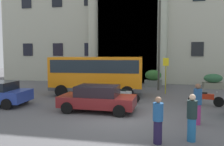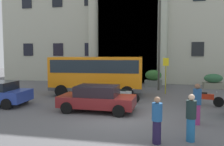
{
  "view_description": "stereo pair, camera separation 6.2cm",
  "coord_description": "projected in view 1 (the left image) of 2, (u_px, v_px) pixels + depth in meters",
  "views": [
    {
      "loc": [
        1.96,
        -11.4,
        3.17
      ],
      "look_at": [
        -1.76,
        6.65,
        1.59
      ],
      "focal_mm": 37.65,
      "sensor_mm": 36.0,
      "label": 1
    },
    {
      "loc": [
        2.02,
        -11.39,
        3.17
      ],
      "look_at": [
        -1.76,
        6.65,
        1.59
      ],
      "focal_mm": 37.65,
      "sensor_mm": 36.0,
      "label": 2
    }
  ],
  "objects": [
    {
      "name": "pedestrian_man_crossing",
      "position": [
        192.0,
        118.0,
        8.37
      ],
      "size": [
        0.36,
        0.36,
        1.71
      ],
      "rotation": [
        0.0,
        0.0,
        2.71
      ],
      "color": "#1D588B",
      "rests_on": "ground_plane"
    },
    {
      "name": "pedestrian_woman_with_bag",
      "position": [
        197.0,
        104.0,
        10.36
      ],
      "size": [
        0.36,
        0.36,
        1.83
      ],
      "rotation": [
        0.0,
        0.0,
        1.63
      ],
      "color": "#912F6F",
      "rests_on": "ground_plane"
    },
    {
      "name": "hedge_planter_far_west",
      "position": [
        213.0,
        81.0,
        20.88
      ],
      "size": [
        1.67,
        0.86,
        1.32
      ],
      "color": "gray",
      "rests_on": "ground_plane"
    },
    {
      "name": "pedestrian_man_red_shirt",
      "position": [
        158.0,
        120.0,
        8.16
      ],
      "size": [
        0.36,
        0.36,
        1.66
      ],
      "rotation": [
        0.0,
        0.0,
        1.16
      ],
      "color": "#1D1636",
      "rests_on": "ground_plane"
    },
    {
      "name": "ground_plane",
      "position": [
        120.0,
        117.0,
        11.8
      ],
      "size": [
        80.0,
        64.0,
        0.12
      ],
      "primitive_type": "cube",
      "color": "#555457"
    },
    {
      "name": "parked_hatchback_near",
      "position": [
        98.0,
        98.0,
        12.76
      ],
      "size": [
        4.13,
        2.15,
        1.4
      ],
      "rotation": [
        0.0,
        0.0,
        -0.03
      ],
      "color": "maroon",
      "rests_on": "ground_plane"
    },
    {
      "name": "scooter_by_planter",
      "position": [
        124.0,
        95.0,
        15.04
      ],
      "size": [
        1.94,
        0.55,
        0.89
      ],
      "rotation": [
        0.0,
        0.0,
        -0.09
      ],
      "color": "black",
      "rests_on": "ground_plane"
    },
    {
      "name": "orange_minibus",
      "position": [
        97.0,
        73.0,
        17.55
      ],
      "size": [
        6.87,
        3.16,
        2.86
      ],
      "rotation": [
        0.0,
        0.0,
        0.07
      ],
      "color": "orange",
      "rests_on": "ground_plane"
    },
    {
      "name": "office_building_facade",
      "position": [
        144.0,
        12.0,
        28.15
      ],
      "size": [
        32.17,
        9.74,
        16.12
      ],
      "color": "#AAAC99",
      "rests_on": "ground_plane"
    },
    {
      "name": "motorcycle_near_kerb",
      "position": [
        205.0,
        98.0,
        14.05
      ],
      "size": [
        2.01,
        0.64,
        0.89
      ],
      "rotation": [
        0.0,
        0.0,
        -0.19
      ],
      "color": "black",
      "rests_on": "ground_plane"
    },
    {
      "name": "hedge_planter_far_east",
      "position": [
        153.0,
        79.0,
        22.07
      ],
      "size": [
        1.59,
        0.98,
        1.58
      ],
      "color": "slate",
      "rests_on": "ground_plane"
    },
    {
      "name": "bus_stop_sign",
      "position": [
        166.0,
        72.0,
        18.11
      ],
      "size": [
        0.44,
        0.08,
        2.78
      ],
      "color": "#9A951F",
      "rests_on": "ground_plane"
    },
    {
      "name": "lamppost_plaza_centre",
      "position": [
        159.0,
        36.0,
        19.63
      ],
      "size": [
        0.4,
        0.4,
        7.89
      ],
      "color": "#353730",
      "rests_on": "ground_plane"
    }
  ]
}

